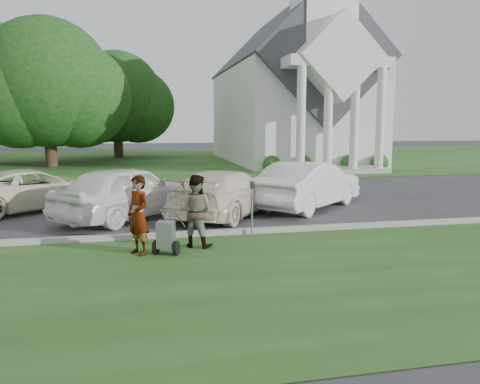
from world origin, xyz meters
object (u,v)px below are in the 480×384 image
object	(u,v)px
car_a	(32,189)
car_b	(128,192)
tree_back	(117,101)
person_left	(138,216)
tree_left	(47,89)
parking_meter_near	(252,201)
person_right	(195,211)
striping_cart	(166,236)
car_c	(226,193)
church	(291,82)
car_d	(309,185)

from	to	relation	value
car_a	car_b	distance (m)	3.89
tree_back	person_left	world-z (taller)	tree_back
tree_left	tree_back	size ratio (longest dim) A/B	1.11
tree_left	parking_meter_near	xyz separation A→B (m)	(8.64, -21.64, -4.21)
car_a	tree_left	bearing A→B (deg)	-29.81
person_right	car_b	size ratio (longest dim) A/B	0.35
striping_cart	car_c	xyz separation A→B (m)	(2.09, 4.13, 0.29)
person_right	parking_meter_near	distance (m)	1.73
person_right	striping_cart	bearing A→B (deg)	65.41
church	tree_left	distance (m)	17.07
car_b	tree_back	bearing A→B (deg)	-41.32
person_left	parking_meter_near	distance (m)	3.08
church	car_b	distance (m)	23.49
parking_meter_near	car_c	size ratio (longest dim) A/B	0.29
tree_left	tree_back	bearing A→B (deg)	63.43
person_left	car_c	bearing A→B (deg)	110.15
tree_left	car_c	xyz separation A→B (m)	(8.47, -18.84, -4.39)
parking_meter_near	church	bearing A→B (deg)	69.81
church	striping_cart	bearing A→B (deg)	-113.80
car_a	person_left	bearing A→B (deg)	171.18
car_d	car_a	bearing A→B (deg)	37.84
car_a	car_b	size ratio (longest dim) A/B	1.02
church	car_a	size ratio (longest dim) A/B	4.89
parking_meter_near	car_b	xyz separation A→B (m)	(-3.17, 2.96, -0.08)
parking_meter_near	car_d	bearing A→B (deg)	51.20
tree_left	car_c	size ratio (longest dim) A/B	2.14
church	parking_meter_near	bearing A→B (deg)	-110.19
tree_left	car_a	world-z (taller)	tree_left
tree_back	parking_meter_near	xyz separation A→B (m)	(4.64, -29.64, -3.82)
car_a	car_d	distance (m)	9.34
person_left	person_right	bearing A→B (deg)	71.04
car_a	car_d	size ratio (longest dim) A/B	1.01
tree_left	person_right	size ratio (longest dim) A/B	6.27
tree_left	striping_cart	bearing A→B (deg)	-74.47
church	car_b	size ratio (longest dim) A/B	4.99
car_b	car_d	bearing A→B (deg)	-129.09
car_d	tree_left	bearing A→B (deg)	-9.62
church	striping_cart	world-z (taller)	church
car_b	tree_left	bearing A→B (deg)	-28.15
car_c	person_left	bearing A→B (deg)	91.67
person_left	tree_left	bearing A→B (deg)	158.18
person_left	car_d	distance (m)	7.38
tree_left	car_c	distance (m)	21.11
church	car_b	bearing A→B (deg)	-120.22
church	car_c	xyz separation A→B (m)	(-8.54, -19.96, -5.22)
car_b	car_c	world-z (taller)	car_b
parking_meter_near	car_d	distance (m)	4.52
tree_back	parking_meter_near	world-z (taller)	tree_back
church	person_left	xyz separation A→B (m)	(-11.21, -23.96, -5.07)
car_c	person_right	bearing A→B (deg)	104.54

